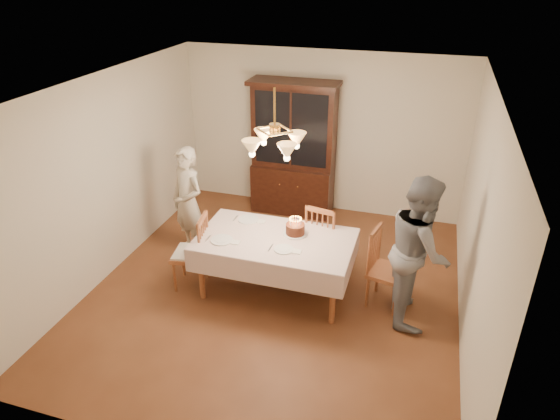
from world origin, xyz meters
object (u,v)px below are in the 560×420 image
(chair_far_side, at_px, (324,241))
(birthday_cake, at_px, (295,229))
(china_hutch, at_px, (293,151))
(elderly_woman, at_px, (188,202))
(dining_table, at_px, (275,244))

(chair_far_side, height_order, birthday_cake, chair_far_side)
(chair_far_side, relative_size, birthday_cake, 3.33)
(china_hutch, relative_size, elderly_woman, 1.37)
(china_hutch, distance_m, chair_far_side, 1.92)
(dining_table, relative_size, elderly_woman, 1.20)
(elderly_woman, height_order, birthday_cake, elderly_woman)
(chair_far_side, bearing_deg, china_hutch, 118.74)
(chair_far_side, xyz_separation_m, birthday_cake, (-0.27, -0.48, 0.38))
(birthday_cake, bearing_deg, dining_table, -140.27)
(elderly_woman, xyz_separation_m, birthday_cake, (1.64, -0.37, 0.04))
(china_hutch, bearing_deg, birthday_cake, -73.79)
(dining_table, height_order, elderly_woman, elderly_woman)
(china_hutch, xyz_separation_m, birthday_cake, (0.61, -2.08, -0.21))
(china_hutch, height_order, elderly_woman, china_hutch)
(dining_table, height_order, china_hutch, china_hutch)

